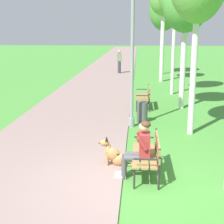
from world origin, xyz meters
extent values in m
plane|color=#478E38|center=(0.00, 0.00, 0.00)|extent=(120.00, 120.00, 0.00)
cube|color=gray|center=(-2.13, 24.00, 0.02)|extent=(3.89, 60.00, 0.04)
cube|color=olive|center=(0.09, 0.58, 0.45)|extent=(0.14, 1.50, 0.04)
cube|color=olive|center=(0.26, 0.58, 0.45)|extent=(0.14, 1.50, 0.04)
cube|color=olive|center=(0.44, 0.58, 0.45)|extent=(0.14, 1.50, 0.04)
cube|color=olive|center=(0.54, 0.58, 0.59)|extent=(0.04, 1.50, 0.11)
cube|color=olive|center=(0.54, 0.58, 0.77)|extent=(0.04, 1.50, 0.11)
cylinder|color=#2D2B28|center=(0.06, 1.27, 0.23)|extent=(0.04, 0.04, 0.45)
cylinder|color=#2D2B28|center=(0.54, 1.27, 0.43)|extent=(0.04, 0.04, 0.85)
cube|color=#2D2B28|center=(0.26, 1.27, 0.63)|extent=(0.45, 0.04, 0.03)
cylinder|color=#2D2B28|center=(0.06, -0.11, 0.23)|extent=(0.04, 0.04, 0.45)
cylinder|color=#2D2B28|center=(0.54, -0.11, 0.43)|extent=(0.04, 0.04, 0.85)
cube|color=#2D2B28|center=(0.26, -0.11, 0.63)|extent=(0.45, 0.04, 0.03)
cube|color=olive|center=(0.09, 7.08, 0.45)|extent=(0.14, 1.50, 0.04)
cube|color=olive|center=(0.27, 7.08, 0.45)|extent=(0.14, 1.50, 0.04)
cube|color=olive|center=(0.44, 7.08, 0.45)|extent=(0.14, 1.50, 0.04)
cube|color=olive|center=(0.55, 7.08, 0.59)|extent=(0.04, 1.50, 0.11)
cube|color=olive|center=(0.55, 7.08, 0.77)|extent=(0.04, 1.50, 0.11)
cylinder|color=#2D2B28|center=(0.07, 7.77, 0.23)|extent=(0.04, 0.04, 0.45)
cylinder|color=#2D2B28|center=(0.55, 7.77, 0.43)|extent=(0.04, 0.04, 0.85)
cube|color=#2D2B28|center=(0.27, 7.77, 0.63)|extent=(0.45, 0.04, 0.03)
cylinder|color=#2D2B28|center=(0.07, 6.39, 0.23)|extent=(0.04, 0.04, 0.45)
cylinder|color=#2D2B28|center=(0.55, 6.39, 0.43)|extent=(0.04, 0.04, 0.85)
cube|color=#2D2B28|center=(0.27, 6.39, 0.63)|extent=(0.45, 0.04, 0.03)
cylinder|color=#4C4C51|center=(0.05, 0.53, 0.47)|extent=(0.42, 0.14, 0.14)
cylinder|color=#4C4C51|center=(-0.16, 0.53, 0.24)|extent=(0.11, 0.11, 0.47)
cube|color=silver|center=(-0.24, 0.53, 0.04)|extent=(0.24, 0.09, 0.07)
cylinder|color=#4C4C51|center=(0.05, 0.33, 0.47)|extent=(0.42, 0.14, 0.14)
cylinder|color=#4C4C51|center=(-0.16, 0.33, 0.24)|extent=(0.11, 0.11, 0.47)
cube|color=silver|center=(-0.24, 0.33, 0.04)|extent=(0.24, 0.09, 0.07)
cube|color=maroon|center=(0.26, 0.43, 0.73)|extent=(0.22, 0.36, 0.52)
cylinder|color=maroon|center=(0.20, 0.63, 0.83)|extent=(0.25, 0.09, 0.30)
cylinder|color=maroon|center=(0.20, 0.23, 0.83)|extent=(0.25, 0.09, 0.30)
sphere|color=tan|center=(0.24, 0.43, 1.13)|extent=(0.21, 0.21, 0.21)
ellipsoid|color=#472D19|center=(0.27, 0.43, 1.18)|extent=(0.22, 0.23, 0.14)
ellipsoid|color=#B27F47|center=(-0.29, 1.02, 0.16)|extent=(0.37, 0.29, 0.32)
ellipsoid|color=#B27F47|center=(-0.44, 1.01, 0.29)|extent=(0.51, 0.24, 0.48)
ellipsoid|color=black|center=(-0.39, 1.02, 0.32)|extent=(0.36, 0.20, 0.27)
cylinder|color=#B27F47|center=(-0.57, 1.07, 0.19)|extent=(0.06, 0.06, 0.38)
cylinder|color=#B27F47|center=(-0.56, 0.95, 0.19)|extent=(0.06, 0.06, 0.38)
cylinder|color=#B27F47|center=(-0.55, 1.01, 0.43)|extent=(0.12, 0.17, 0.19)
ellipsoid|color=#B27F47|center=(-0.63, 1.01, 0.56)|extent=(0.23, 0.15, 0.16)
cone|color=black|center=(-0.73, 1.00, 0.55)|extent=(0.10, 0.09, 0.09)
cone|color=black|center=(-0.59, 1.05, 0.66)|extent=(0.06, 0.06, 0.09)
cone|color=black|center=(-0.58, 0.96, 0.66)|extent=(0.06, 0.06, 0.09)
cylinder|color=#B27F47|center=(-0.09, 1.03, 0.03)|extent=(0.28, 0.05, 0.04)
cylinder|color=gray|center=(-0.09, 4.32, 0.15)|extent=(0.20, 0.20, 0.30)
cylinder|color=gray|center=(-0.09, 4.32, 2.12)|extent=(0.11, 0.11, 4.24)
cylinder|color=silver|center=(1.70, 3.69, 1.88)|extent=(0.18, 0.18, 3.75)
cylinder|color=silver|center=(1.83, 7.10, 1.68)|extent=(0.21, 0.21, 3.35)
ellipsoid|color=#4C933D|center=(1.83, 7.10, 3.99)|extent=(1.73, 1.82, 2.11)
cylinder|color=silver|center=(1.74, 10.12, 2.08)|extent=(0.16, 0.16, 4.16)
cylinder|color=silver|center=(1.48, 14.20, 2.13)|extent=(0.23, 0.23, 4.26)
cylinder|color=silver|center=(1.78, 17.79, 1.76)|extent=(0.19, 0.19, 3.52)
ellipsoid|color=#4C933D|center=(1.78, 17.79, 4.37)|extent=(2.01, 2.10, 2.84)
cylinder|color=#515156|center=(0.26, 4.90, 0.35)|extent=(0.36, 0.36, 0.70)
cylinder|color=#383842|center=(-1.23, 17.74, 0.44)|extent=(0.22, 0.22, 0.88)
cube|color=#6B7F5B|center=(-1.23, 17.74, 1.16)|extent=(0.32, 0.20, 0.56)
sphere|color=tan|center=(-1.23, 17.74, 1.55)|extent=(0.20, 0.20, 0.20)
camera|label=1|loc=(0.10, -6.31, 3.08)|focal=54.62mm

